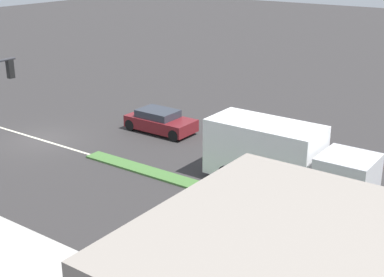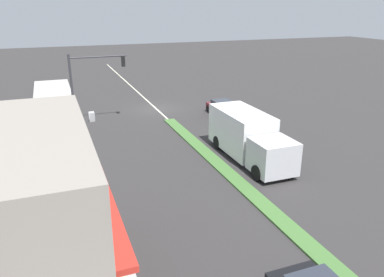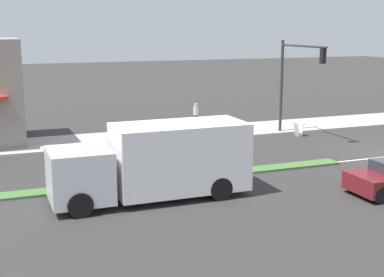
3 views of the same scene
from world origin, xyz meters
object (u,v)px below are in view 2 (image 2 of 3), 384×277
Objects in this scene: traffic_signal_main at (89,77)px; delivery_truck at (248,136)px; warning_aframe_sign at (92,117)px; sedan_maroon at (225,109)px; pedestrian at (38,135)px.

traffic_signal_main is 0.75× the size of delivery_truck.
traffic_signal_main reaches higher than warning_aframe_sign.
delivery_truck is at bearing 73.07° from sedan_maroon.
traffic_signal_main is 1.37× the size of sedan_maroon.
delivery_truck is at bearing 126.90° from traffic_signal_main.
pedestrian is 0.22× the size of delivery_truck.
pedestrian is at bearing -27.51° from delivery_truck.
pedestrian reaches higher than warning_aframe_sign.
delivery_truck is at bearing 125.90° from warning_aframe_sign.
sedan_maroon is (-11.12, 1.89, -3.27)m from traffic_signal_main.
traffic_signal_main reaches higher than delivery_truck.
pedestrian is 0.40× the size of sedan_maroon.
pedestrian is 14.06m from delivery_truck.
sedan_maroon reaches higher than warning_aframe_sign.
delivery_truck is 1.83× the size of sedan_maroon.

